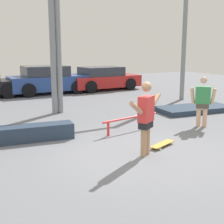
# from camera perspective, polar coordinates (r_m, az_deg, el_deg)

# --- Properties ---
(ground_plane) EXTENTS (36.00, 36.00, 0.00)m
(ground_plane) POSITION_cam_1_polar(r_m,az_deg,el_deg) (7.20, 4.24, -7.40)
(ground_plane) COLOR slate
(skateboarder) EXTENTS (1.32, 0.81, 1.64)m
(skateboarder) POSITION_cam_1_polar(r_m,az_deg,el_deg) (6.81, 6.23, -0.65)
(skateboarder) COLOR tan
(skateboarder) RESTS_ON ground_plane
(skateboard) EXTENTS (0.85, 0.48, 0.08)m
(skateboard) POSITION_cam_1_polar(r_m,az_deg,el_deg) (7.67, 9.21, -5.81)
(skateboard) COLOR gold
(skateboard) RESTS_ON ground_plane
(grind_box) EXTENTS (2.60, 0.87, 0.41)m
(grind_box) POSITION_cam_1_polar(r_m,az_deg,el_deg) (8.26, -15.93, -3.84)
(grind_box) COLOR #28384C
(grind_box) RESTS_ON ground_plane
(manual_pad) EXTENTS (2.97, 1.64, 0.18)m
(manual_pad) POSITION_cam_1_polar(r_m,az_deg,el_deg) (12.11, 14.85, 0.56)
(manual_pad) COLOR #28384C
(manual_pad) RESTS_ON ground_plane
(grind_rail) EXTENTS (2.02, 0.40, 0.42)m
(grind_rail) POSITION_cam_1_polar(r_m,az_deg,el_deg) (8.93, 3.50, -1.43)
(grind_rail) COLOR red
(grind_rail) RESTS_ON ground_plane
(canopy_support_right) EXTENTS (6.07, 0.20, 5.52)m
(canopy_support_right) POSITION_cam_1_polar(r_m,az_deg,el_deg) (12.76, 3.07, 16.58)
(canopy_support_right) COLOR gray
(canopy_support_right) RESTS_ON ground_plane
(parked_car_blue) EXTENTS (4.08, 2.14, 1.43)m
(parked_car_blue) POSITION_cam_1_polar(r_m,az_deg,el_deg) (16.62, -11.66, 5.75)
(parked_car_blue) COLOR #284793
(parked_car_blue) RESTS_ON ground_plane
(parked_car_red) EXTENTS (4.06, 2.00, 1.30)m
(parked_car_red) POSITION_cam_1_polar(r_m,az_deg,el_deg) (17.67, -1.66, 6.13)
(parked_car_red) COLOR red
(parked_car_red) RESTS_ON ground_plane
(bystander) EXTENTS (0.62, 0.60, 1.50)m
(bystander) POSITION_cam_1_polar(r_m,az_deg,el_deg) (9.71, 16.24, 2.08)
(bystander) COLOR #DBAD89
(bystander) RESTS_ON ground_plane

